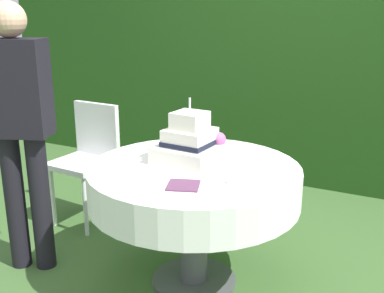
# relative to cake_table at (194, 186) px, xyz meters

# --- Properties ---
(ground_plane) EXTENTS (20.00, 20.00, 0.00)m
(ground_plane) POSITION_rel_cake_table_xyz_m (0.00, 0.00, -0.61)
(ground_plane) COLOR #3D602D
(foliage_hedge) EXTENTS (6.39, 0.56, 2.58)m
(foliage_hedge) POSITION_rel_cake_table_xyz_m (0.00, 2.11, 0.68)
(foliage_hedge) COLOR #234C19
(foliage_hedge) RESTS_ON ground_plane
(cake_table) EXTENTS (1.18, 1.18, 0.72)m
(cake_table) POSITION_rel_cake_table_xyz_m (0.00, 0.00, 0.00)
(cake_table) COLOR #4C4C51
(cake_table) RESTS_ON ground_plane
(wedding_cake) EXTENTS (0.36, 0.36, 0.37)m
(wedding_cake) POSITION_rel_cake_table_xyz_m (-0.06, 0.06, 0.22)
(wedding_cake) COLOR white
(wedding_cake) RESTS_ON cake_table
(serving_plate_near) EXTENTS (0.11, 0.11, 0.01)m
(serving_plate_near) POSITION_rel_cake_table_xyz_m (0.17, 0.26, 0.12)
(serving_plate_near) COLOR white
(serving_plate_near) RESTS_ON cake_table
(serving_plate_far) EXTENTS (0.12, 0.12, 0.01)m
(serving_plate_far) POSITION_rel_cake_table_xyz_m (0.31, -0.12, 0.12)
(serving_plate_far) COLOR white
(serving_plate_far) RESTS_ON cake_table
(napkin_stack) EXTENTS (0.20, 0.20, 0.01)m
(napkin_stack) POSITION_rel_cake_table_xyz_m (0.09, -0.29, 0.12)
(napkin_stack) COLOR #603856
(napkin_stack) RESTS_ON cake_table
(garden_chair) EXTENTS (0.42, 0.42, 0.89)m
(garden_chair) POSITION_rel_cake_table_xyz_m (-1.09, 0.42, -0.07)
(garden_chair) COLOR white
(garden_chair) RESTS_ON ground_plane
(standing_person) EXTENTS (0.41, 0.32, 1.60)m
(standing_person) POSITION_rel_cake_table_xyz_m (-0.98, -0.30, 0.32)
(standing_person) COLOR black
(standing_person) RESTS_ON ground_plane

